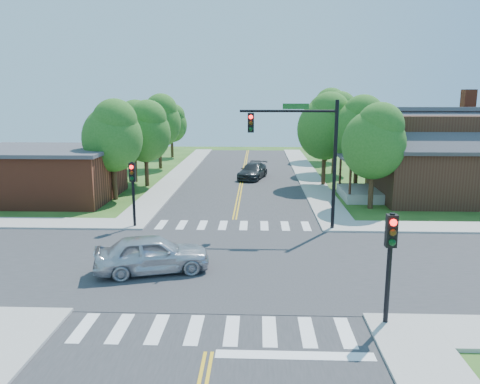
{
  "coord_description": "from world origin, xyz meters",
  "views": [
    {
      "loc": [
        1.38,
        -19.9,
        7.36
      ],
      "look_at": [
        0.42,
        5.33,
        2.2
      ],
      "focal_mm": 35.0,
      "sensor_mm": 36.0,
      "label": 1
    }
  ],
  "objects_px": {
    "signal_mast_ne": "(304,144)",
    "house_ne": "(448,154)",
    "signal_pole_nw": "(133,182)",
    "car_silver": "(152,254)",
    "signal_pole_se": "(390,248)",
    "car_dgrey": "(253,171)"
  },
  "relations": [
    {
      "from": "signal_pole_nw",
      "to": "car_dgrey",
      "type": "distance_m",
      "value": 17.86
    },
    {
      "from": "signal_mast_ne",
      "to": "car_silver",
      "type": "bearing_deg",
      "value": -135.57
    },
    {
      "from": "signal_pole_nw",
      "to": "car_silver",
      "type": "distance_m",
      "value": 7.5
    },
    {
      "from": "signal_pole_nw",
      "to": "car_dgrey",
      "type": "relative_size",
      "value": 0.74
    },
    {
      "from": "car_silver",
      "to": "signal_pole_nw",
      "type": "bearing_deg",
      "value": 4.88
    },
    {
      "from": "signal_pole_nw",
      "to": "car_silver",
      "type": "xyz_separation_m",
      "value": [
        2.55,
        -6.81,
        -1.85
      ]
    },
    {
      "from": "signal_mast_ne",
      "to": "signal_pole_nw",
      "type": "xyz_separation_m",
      "value": [
        -9.51,
        -0.01,
        -2.19
      ]
    },
    {
      "from": "signal_pole_se",
      "to": "car_silver",
      "type": "distance_m",
      "value": 9.87
    },
    {
      "from": "signal_mast_ne",
      "to": "house_ne",
      "type": "distance_m",
      "value": 14.23
    },
    {
      "from": "signal_pole_nw",
      "to": "car_dgrey",
      "type": "xyz_separation_m",
      "value": [
        6.55,
        16.5,
        -1.97
      ]
    },
    {
      "from": "car_silver",
      "to": "signal_pole_se",
      "type": "bearing_deg",
      "value": -132.62
    },
    {
      "from": "signal_pole_se",
      "to": "house_ne",
      "type": "bearing_deg",
      "value": 64.42
    },
    {
      "from": "signal_mast_ne",
      "to": "car_dgrey",
      "type": "relative_size",
      "value": 1.41
    },
    {
      "from": "car_silver",
      "to": "car_dgrey",
      "type": "relative_size",
      "value": 1.0
    },
    {
      "from": "house_ne",
      "to": "car_silver",
      "type": "relative_size",
      "value": 2.54
    },
    {
      "from": "signal_mast_ne",
      "to": "house_ne",
      "type": "xyz_separation_m",
      "value": [
        11.19,
        8.65,
        -1.52
      ]
    },
    {
      "from": "signal_pole_nw",
      "to": "house_ne",
      "type": "relative_size",
      "value": 0.29
    },
    {
      "from": "car_dgrey",
      "to": "signal_mast_ne",
      "type": "bearing_deg",
      "value": -65.61
    },
    {
      "from": "car_silver",
      "to": "car_dgrey",
      "type": "height_order",
      "value": "car_silver"
    },
    {
      "from": "house_ne",
      "to": "car_dgrey",
      "type": "relative_size",
      "value": 2.55
    },
    {
      "from": "signal_mast_ne",
      "to": "signal_pole_nw",
      "type": "bearing_deg",
      "value": -179.93
    },
    {
      "from": "car_silver",
      "to": "car_dgrey",
      "type": "distance_m",
      "value": 23.64
    }
  ]
}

